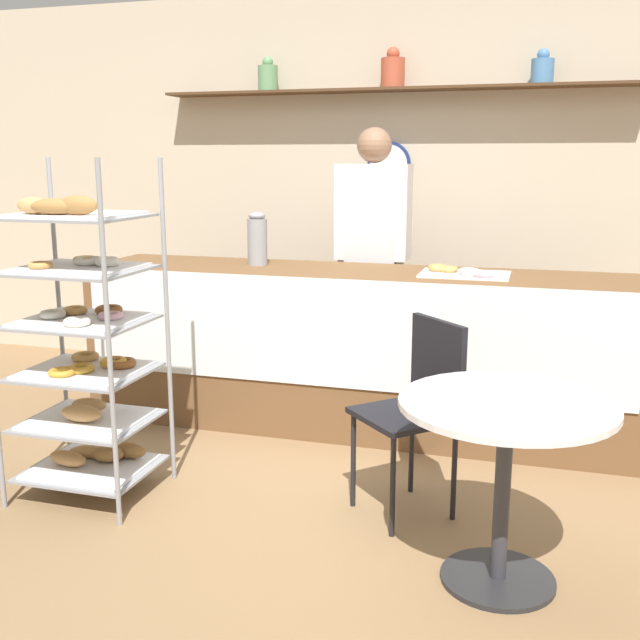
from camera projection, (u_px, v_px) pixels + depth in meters
name	position (u px, v px, depth m)	size (l,w,h in m)	color
ground_plane	(296.00, 506.00, 3.45)	(14.00, 14.00, 0.00)	olive
back_wall	(395.00, 189.00, 5.27)	(10.00, 0.30, 2.70)	beige
display_counter	(355.00, 349.00, 4.39)	(3.18, 0.67, 0.94)	brown
pastry_rack	(84.00, 346.00, 3.44)	(0.62, 0.53, 1.57)	gray
person_worker	(373.00, 254.00, 4.85)	(0.47, 0.23, 1.76)	#282833
cafe_table	(505.00, 446.00, 2.72)	(0.78, 0.78, 0.72)	#262628
cafe_chair	(420.00, 396.00, 3.32)	(0.54, 0.54, 0.87)	black
coffee_carafe	(257.00, 239.00, 4.49)	(0.12, 0.12, 0.32)	gray
donut_tray_counter	(463.00, 273.00, 4.10)	(0.48, 0.32, 0.05)	white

